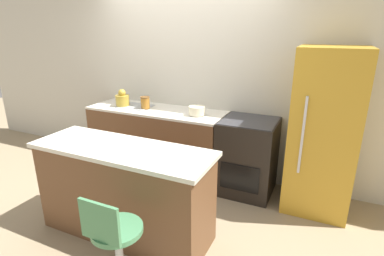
{
  "coord_description": "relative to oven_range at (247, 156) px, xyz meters",
  "views": [
    {
      "loc": [
        1.8,
        -3.0,
        1.95
      ],
      "look_at": [
        0.55,
        -0.32,
        0.96
      ],
      "focal_mm": 28.0,
      "sensor_mm": 36.0,
      "label": 1
    }
  ],
  "objects": [
    {
      "name": "ground_plane",
      "position": [
        -1.0,
        -0.34,
        -0.46
      ],
      "size": [
        14.0,
        14.0,
        0.0
      ],
      "primitive_type": "plane",
      "color": "#998466"
    },
    {
      "name": "mixing_bowl",
      "position": [
        -0.66,
        -0.05,
        0.52
      ],
      "size": [
        0.2,
        0.2,
        0.11
      ],
      "color": "beige",
      "rests_on": "back_counter"
    },
    {
      "name": "refrigerator",
      "position": [
        0.81,
        -0.01,
        0.43
      ],
      "size": [
        0.67,
        0.68,
        1.78
      ],
      "color": "gold",
      "rests_on": "ground_plane"
    },
    {
      "name": "wall_back",
      "position": [
        -1.0,
        0.35,
        0.84
      ],
      "size": [
        8.0,
        0.06,
        2.6
      ],
      "color": "beige",
      "rests_on": "ground_plane"
    },
    {
      "name": "stool_chair",
      "position": [
        -0.46,
        -1.94,
        -0.03
      ],
      "size": [
        0.38,
        0.38,
        0.88
      ],
      "color": "#B7B7BC",
      "rests_on": "ground_plane"
    },
    {
      "name": "oven_range",
      "position": [
        0.0,
        0.0,
        0.0
      ],
      "size": [
        0.65,
        0.65,
        0.92
      ],
      "color": "black",
      "rests_on": "ground_plane"
    },
    {
      "name": "kettle",
      "position": [
        -1.79,
        -0.05,
        0.55
      ],
      "size": [
        0.19,
        0.19,
        0.23
      ],
      "color": "#B29333",
      "rests_on": "back_counter"
    },
    {
      "name": "back_counter",
      "position": [
        -1.28,
        0.0,
        -0.0
      ],
      "size": [
        1.89,
        0.64,
        0.92
      ],
      "color": "brown",
      "rests_on": "ground_plane"
    },
    {
      "name": "canister_jar",
      "position": [
        -1.42,
        -0.05,
        0.54
      ],
      "size": [
        0.12,
        0.12,
        0.16
      ],
      "color": "#9E6623",
      "rests_on": "back_counter"
    },
    {
      "name": "kitchen_island",
      "position": [
        -0.86,
        -1.31,
        -0.0
      ],
      "size": [
        1.75,
        0.6,
        0.92
      ],
      "color": "brown",
      "rests_on": "ground_plane"
    }
  ]
}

